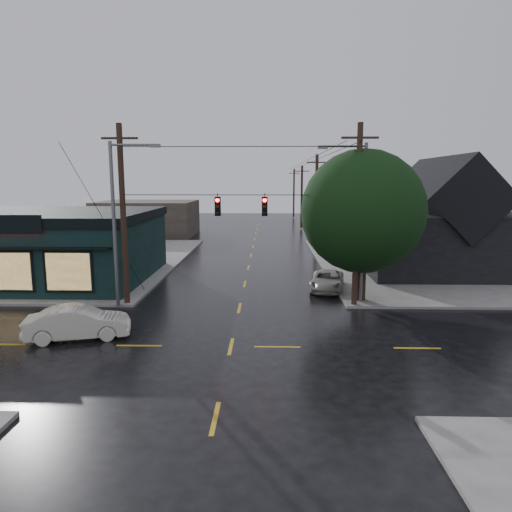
{
  "coord_description": "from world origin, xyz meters",
  "views": [
    {
      "loc": [
        1.56,
        -18.75,
        7.12
      ],
      "look_at": [
        0.94,
        5.8,
        3.01
      ],
      "focal_mm": 32.0,
      "sensor_mm": 36.0,
      "label": 1
    }
  ],
  "objects_px": {
    "suv_silver": "(327,281)",
    "utility_pole_nw": "(127,305)",
    "corner_tree": "(362,212)",
    "utility_pole_ne": "(354,306)",
    "sedan_cream": "(78,323)"
  },
  "relations": [
    {
      "from": "utility_pole_nw",
      "to": "corner_tree",
      "type": "bearing_deg",
      "value": 4.46
    },
    {
      "from": "utility_pole_nw",
      "to": "utility_pole_ne",
      "type": "relative_size",
      "value": 1.0
    },
    {
      "from": "sedan_cream",
      "to": "suv_silver",
      "type": "xyz_separation_m",
      "value": [
        12.47,
        9.63,
        -0.13
      ]
    },
    {
      "from": "utility_pole_nw",
      "to": "sedan_cream",
      "type": "xyz_separation_m",
      "value": [
        -0.48,
        -5.67,
        0.75
      ]
    },
    {
      "from": "suv_silver",
      "to": "utility_pole_nw",
      "type": "bearing_deg",
      "value": -151.24
    },
    {
      "from": "utility_pole_ne",
      "to": "sedan_cream",
      "type": "relative_size",
      "value": 2.24
    },
    {
      "from": "utility_pole_nw",
      "to": "sedan_cream",
      "type": "height_order",
      "value": "utility_pole_nw"
    },
    {
      "from": "utility_pole_ne",
      "to": "sedan_cream",
      "type": "xyz_separation_m",
      "value": [
        -13.48,
        -5.67,
        0.75
      ]
    },
    {
      "from": "utility_pole_ne",
      "to": "utility_pole_nw",
      "type": "bearing_deg",
      "value": 180.0
    },
    {
      "from": "corner_tree",
      "to": "utility_pole_ne",
      "type": "height_order",
      "value": "corner_tree"
    },
    {
      "from": "corner_tree",
      "to": "sedan_cream",
      "type": "height_order",
      "value": "corner_tree"
    },
    {
      "from": "corner_tree",
      "to": "sedan_cream",
      "type": "relative_size",
      "value": 1.93
    },
    {
      "from": "corner_tree",
      "to": "suv_silver",
      "type": "relative_size",
      "value": 1.96
    },
    {
      "from": "sedan_cream",
      "to": "utility_pole_nw",
      "type": "bearing_deg",
      "value": -19.7
    },
    {
      "from": "corner_tree",
      "to": "utility_pole_nw",
      "type": "height_order",
      "value": "corner_tree"
    }
  ]
}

